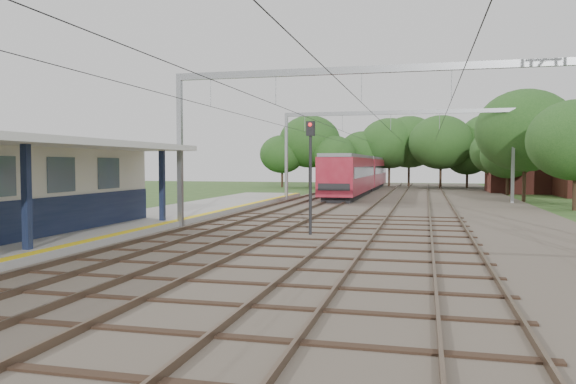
# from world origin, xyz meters

# --- Properties ---
(ground) EXTENTS (160.00, 160.00, 0.00)m
(ground) POSITION_xyz_m (0.00, 0.00, 0.00)
(ground) COLOR #2D4C1E
(ground) RESTS_ON ground
(ballast_bed) EXTENTS (18.00, 90.00, 0.10)m
(ballast_bed) POSITION_xyz_m (4.00, 30.00, 0.05)
(ballast_bed) COLOR #473D33
(ballast_bed) RESTS_ON ground
(platform) EXTENTS (5.00, 52.00, 0.35)m
(platform) POSITION_xyz_m (-7.50, 14.00, 0.17)
(platform) COLOR gray
(platform) RESTS_ON ground
(yellow_stripe) EXTENTS (0.45, 52.00, 0.01)m
(yellow_stripe) POSITION_xyz_m (-5.25, 14.00, 0.35)
(yellow_stripe) COLOR yellow
(yellow_stripe) RESTS_ON platform
(rail_tracks) EXTENTS (11.80, 88.00, 0.15)m
(rail_tracks) POSITION_xyz_m (1.50, 30.00, 0.18)
(rail_tracks) COLOR brown
(rail_tracks) RESTS_ON ballast_bed
(catenary_system) EXTENTS (17.22, 88.00, 7.00)m
(catenary_system) POSITION_xyz_m (3.39, 25.28, 5.51)
(catenary_system) COLOR gray
(catenary_system) RESTS_ON ground
(tree_band) EXTENTS (31.72, 30.88, 8.82)m
(tree_band) POSITION_xyz_m (3.84, 57.12, 4.92)
(tree_band) COLOR #382619
(tree_band) RESTS_ON ground
(house_far) EXTENTS (8.00, 6.12, 8.66)m
(house_far) POSITION_xyz_m (16.00, 52.00, 3.23)
(house_far) COLOR brown
(house_far) RESTS_ON ground
(train) EXTENTS (2.73, 34.04, 3.60)m
(train) POSITION_xyz_m (-0.50, 47.96, 2.02)
(train) COLOR black
(train) RESTS_ON ballast_bed
(signal_post) EXTENTS (0.35, 0.29, 4.65)m
(signal_post) POSITION_xyz_m (1.35, 13.46, 3.00)
(signal_post) COLOR black
(signal_post) RESTS_ON ground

